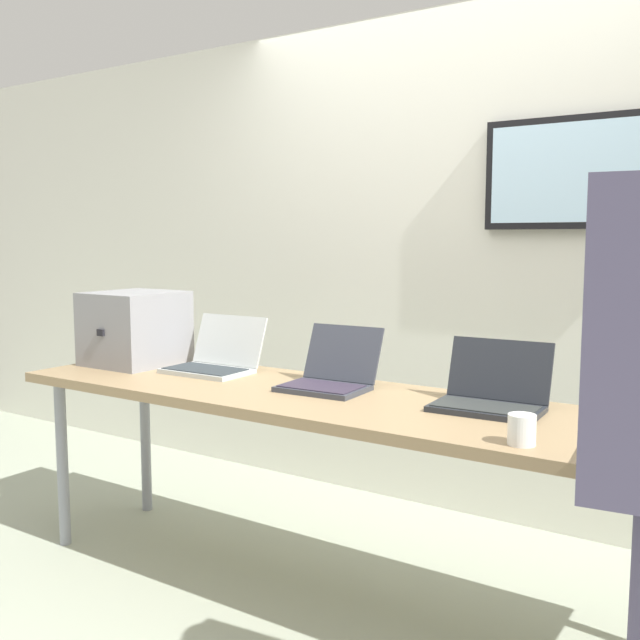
{
  "coord_description": "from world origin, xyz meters",
  "views": [
    {
      "loc": [
        1.37,
        -2.26,
        1.39
      ],
      "look_at": [
        -0.17,
        0.09,
        1.07
      ],
      "focal_mm": 40.61,
      "sensor_mm": 36.0,
      "label": 1
    }
  ],
  "objects_px": {
    "workbench": "(344,412)",
    "laptop_station_1": "(331,375)",
    "laptop_station_0": "(216,359)",
    "laptop_station_2": "(491,393)",
    "equipment_box": "(135,328)",
    "coffee_mug": "(522,430)"
  },
  "relations": [
    {
      "from": "workbench",
      "to": "laptop_station_1",
      "type": "distance_m",
      "value": 0.2
    },
    {
      "from": "laptop_station_0",
      "to": "laptop_station_2",
      "type": "height_order",
      "value": "laptop_station_0"
    },
    {
      "from": "equipment_box",
      "to": "coffee_mug",
      "type": "height_order",
      "value": "equipment_box"
    },
    {
      "from": "equipment_box",
      "to": "laptop_station_2",
      "type": "bearing_deg",
      "value": 1.65
    },
    {
      "from": "laptop_station_0",
      "to": "laptop_station_2",
      "type": "relative_size",
      "value": 0.99
    },
    {
      "from": "laptop_station_1",
      "to": "coffee_mug",
      "type": "distance_m",
      "value": 0.95
    },
    {
      "from": "workbench",
      "to": "laptop_station_1",
      "type": "xyz_separation_m",
      "value": [
        -0.13,
        0.11,
        0.11
      ]
    },
    {
      "from": "equipment_box",
      "to": "coffee_mug",
      "type": "xyz_separation_m",
      "value": [
        1.95,
        -0.33,
        -0.13
      ]
    },
    {
      "from": "laptop_station_2",
      "to": "coffee_mug",
      "type": "bearing_deg",
      "value": -58.78
    },
    {
      "from": "laptop_station_2",
      "to": "workbench",
      "type": "bearing_deg",
      "value": -166.3
    },
    {
      "from": "laptop_station_1",
      "to": "laptop_station_2",
      "type": "xyz_separation_m",
      "value": [
        0.65,
        0.02,
        -0.0
      ]
    },
    {
      "from": "laptop_station_1",
      "to": "laptop_station_2",
      "type": "relative_size",
      "value": 0.9
    },
    {
      "from": "workbench",
      "to": "laptop_station_0",
      "type": "distance_m",
      "value": 0.77
    },
    {
      "from": "equipment_box",
      "to": "workbench",
      "type": "bearing_deg",
      "value": -3.68
    },
    {
      "from": "laptop_station_0",
      "to": "coffee_mug",
      "type": "relative_size",
      "value": 4.24
    },
    {
      "from": "workbench",
      "to": "coffee_mug",
      "type": "relative_size",
      "value": 32.38
    },
    {
      "from": "equipment_box",
      "to": "laptop_station_1",
      "type": "relative_size",
      "value": 1.19
    },
    {
      "from": "laptop_station_1",
      "to": "laptop_station_0",
      "type": "bearing_deg",
      "value": 177.61
    },
    {
      "from": "workbench",
      "to": "laptop_station_2",
      "type": "bearing_deg",
      "value": 13.7
    },
    {
      "from": "laptop_station_0",
      "to": "equipment_box",
      "type": "bearing_deg",
      "value": -172.54
    },
    {
      "from": "equipment_box",
      "to": "laptop_station_0",
      "type": "height_order",
      "value": "equipment_box"
    },
    {
      "from": "equipment_box",
      "to": "laptop_station_0",
      "type": "relative_size",
      "value": 1.08
    }
  ]
}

